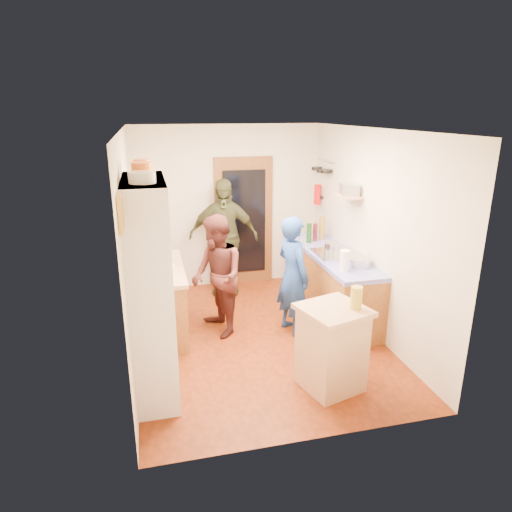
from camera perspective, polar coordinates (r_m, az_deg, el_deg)
name	(u,v)px	position (r m, az deg, el deg)	size (l,w,h in m)	color
floor	(258,337)	(6.02, 0.21, -10.08)	(3.00, 4.00, 0.02)	maroon
ceiling	(258,128)	(5.32, 0.25, 15.68)	(3.00, 4.00, 0.02)	silver
wall_back	(228,207)	(7.44, -3.50, 6.12)	(3.00, 0.02, 2.60)	beige
wall_front	(317,307)	(3.72, 7.69, -6.32)	(3.00, 0.02, 2.60)	beige
wall_left	(129,249)	(5.39, -15.57, 0.88)	(0.02, 4.00, 2.60)	beige
wall_right	(372,233)	(6.06, 14.25, 2.85)	(0.02, 4.00, 2.60)	beige
door_frame	(244,222)	(7.50, -1.52, 4.29)	(0.95, 0.06, 2.10)	brown
door_glass	(244,222)	(7.47, -1.46, 4.23)	(0.70, 0.02, 1.70)	black
hutch_body	(151,289)	(4.69, -13.01, -4.06)	(0.40, 1.20, 2.20)	silver
hutch_top_shelf	(143,181)	(4.41, -14.00, 9.07)	(0.40, 1.14, 0.04)	silver
plate_stack	(142,177)	(4.15, -14.05, 9.52)	(0.24, 0.24, 0.10)	white
orange_pot_a	(142,171)	(4.39, -14.09, 10.31)	(0.19, 0.19, 0.15)	orange
orange_pot_b	(142,167)	(4.76, -14.10, 10.79)	(0.16, 0.16, 0.14)	orange
left_counter_base	(160,301)	(6.10, -11.88, -5.58)	(0.60, 1.40, 0.85)	olive
left_counter_top	(158,269)	(5.94, -12.15, -1.59)	(0.64, 1.44, 0.05)	tan
toaster	(163,273)	(5.42, -11.52, -2.14)	(0.25, 0.16, 0.19)	white
kettle	(154,267)	(5.70, -12.65, -1.33)	(0.14, 0.14, 0.16)	white
orange_bowl	(163,258)	(6.12, -11.52, -0.30)	(0.19, 0.19, 0.09)	orange
chopping_board	(158,254)	(6.43, -12.16, 0.26)	(0.30, 0.22, 0.03)	tan
right_counter_base	(331,284)	(6.63, 9.31, -3.54)	(0.60, 2.20, 0.84)	olive
right_counter_top	(332,255)	(6.48, 9.51, 0.17)	(0.62, 2.22, 0.06)	#1715A8
hob	(336,254)	(6.35, 10.00, 0.24)	(0.55, 0.58, 0.04)	silver
pot_on_hob	(331,247)	(6.36, 9.40, 1.09)	(0.19, 0.19, 0.13)	silver
bottle_a	(309,233)	(6.87, 6.65, 2.87)	(0.07, 0.07, 0.30)	#143F14
bottle_b	(315,232)	(7.00, 7.40, 2.99)	(0.07, 0.07, 0.27)	#591419
bottle_c	(322,228)	(7.08, 8.26, 3.50)	(0.09, 0.09, 0.35)	olive
paper_towel	(345,261)	(5.73, 11.03, -0.56)	(0.12, 0.12, 0.26)	white
mixing_bowl	(359,262)	(5.96, 12.72, -0.74)	(0.29, 0.29, 0.11)	silver
island_base	(331,350)	(4.90, 9.40, -11.54)	(0.55, 0.55, 0.86)	tan
island_top	(334,310)	(4.69, 9.68, -6.69)	(0.62, 0.62, 0.05)	tan
cutting_board	(327,308)	(4.69, 8.82, -6.50)	(0.35, 0.28, 0.02)	white
oil_jar	(356,298)	(4.66, 12.43, -5.12)	(0.12, 0.12, 0.23)	#AD9E2D
pan_rail	(326,161)	(7.26, 8.75, 11.66)	(0.02, 0.02, 0.65)	silver
pan_hang_a	(326,171)	(7.10, 8.78, 10.45)	(0.18, 0.18, 0.05)	black
pan_hang_b	(321,171)	(7.28, 8.17, 10.51)	(0.16, 0.16, 0.05)	black
pan_hang_c	(317,169)	(7.47, 7.61, 10.79)	(0.17, 0.17, 0.05)	black
wall_shelf	(349,196)	(6.30, 11.51, 7.35)	(0.26, 0.42, 0.03)	tan
radio	(349,189)	(6.29, 11.56, 8.16)	(0.22, 0.30, 0.15)	silver
ext_bracket	(321,197)	(7.52, 8.10, 7.26)	(0.06, 0.10, 0.04)	black
fire_extinguisher	(317,195)	(7.48, 7.69, 7.63)	(0.11, 0.11, 0.32)	red
picture_frame	(120,213)	(3.70, -16.59, 5.18)	(0.03, 0.25, 0.30)	gold
person_hob	(296,276)	(5.88, 4.97, -2.46)	(0.57, 0.37, 1.56)	navy
person_left	(218,275)	(5.86, -4.77, -2.39)	(0.77, 0.60, 1.58)	#461F1B
person_back	(224,237)	(7.12, -3.97, 2.37)	(1.07, 0.45, 1.83)	#383C21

